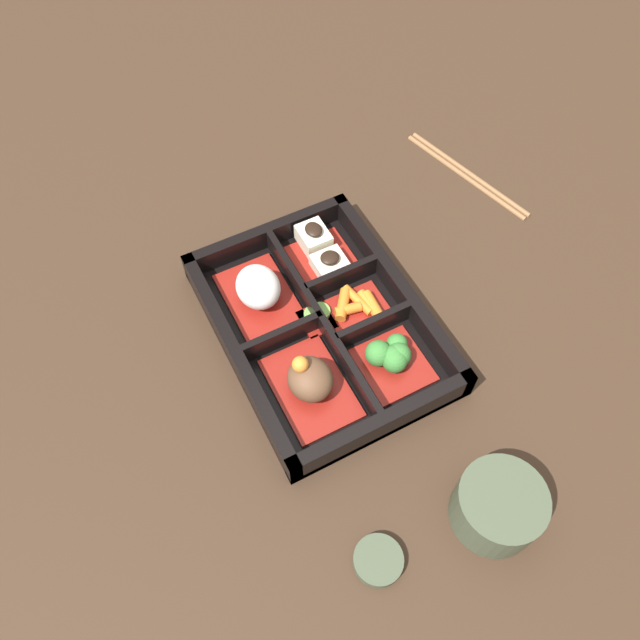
# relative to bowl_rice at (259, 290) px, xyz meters

# --- Properties ---
(ground_plane) EXTENTS (3.00, 3.00, 0.00)m
(ground_plane) POSITION_rel_bowl_rice_xyz_m (-0.07, -0.05, -0.03)
(ground_plane) COLOR #382619
(bento_base) EXTENTS (0.30, 0.22, 0.01)m
(bento_base) POSITION_rel_bowl_rice_xyz_m (-0.07, -0.05, -0.03)
(bento_base) COLOR black
(bento_base) RESTS_ON ground_plane
(bento_rim) EXTENTS (0.30, 0.22, 0.04)m
(bento_rim) POSITION_rel_bowl_rice_xyz_m (-0.07, -0.05, -0.01)
(bento_rim) COLOR black
(bento_rim) RESTS_ON ground_plane
(bowl_stew) EXTENTS (0.11, 0.08, 0.06)m
(bowl_stew) POSITION_rel_bowl_rice_xyz_m (-0.13, 0.00, -0.00)
(bowl_stew) COLOR maroon
(bowl_stew) RESTS_ON bento_base
(bowl_rice) EXTENTS (0.11, 0.08, 0.05)m
(bowl_rice) POSITION_rel_bowl_rice_xyz_m (0.00, 0.00, 0.00)
(bowl_rice) COLOR maroon
(bowl_rice) RESTS_ON bento_base
(bowl_greens) EXTENTS (0.08, 0.07, 0.03)m
(bowl_greens) POSITION_rel_bowl_rice_xyz_m (-0.15, -0.09, -0.01)
(bowl_greens) COLOR maroon
(bowl_greens) RESTS_ON bento_base
(bowl_carrots) EXTENTS (0.06, 0.07, 0.02)m
(bowl_carrots) POSITION_rel_bowl_rice_xyz_m (-0.06, -0.10, -0.01)
(bowl_carrots) COLOR maroon
(bowl_carrots) RESTS_ON bento_base
(bowl_tofu) EXTENTS (0.08, 0.07, 0.04)m
(bowl_tofu) POSITION_rel_bowl_rice_xyz_m (0.02, -0.09, -0.01)
(bowl_tofu) COLOR maroon
(bowl_tofu) RESTS_ON bento_base
(bowl_pickles) EXTENTS (0.04, 0.04, 0.01)m
(bowl_pickles) POSITION_rel_bowl_rice_xyz_m (-0.06, -0.05, -0.02)
(bowl_pickles) COLOR maroon
(bowl_pickles) RESTS_ON bento_base
(tea_cup) EXTENTS (0.08, 0.08, 0.06)m
(tea_cup) POSITION_rel_bowl_rice_xyz_m (-0.33, -0.10, -0.00)
(tea_cup) COLOR #424C38
(tea_cup) RESTS_ON ground_plane
(chopsticks) EXTENTS (0.21, 0.07, 0.01)m
(chopsticks) POSITION_rel_bowl_rice_xyz_m (0.07, -0.34, -0.03)
(chopsticks) COLOR brown
(chopsticks) RESTS_ON ground_plane
(sauce_dish) EXTENTS (0.05, 0.05, 0.01)m
(sauce_dish) POSITION_rel_bowl_rice_xyz_m (-0.32, 0.02, -0.02)
(sauce_dish) COLOR #424C38
(sauce_dish) RESTS_ON ground_plane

